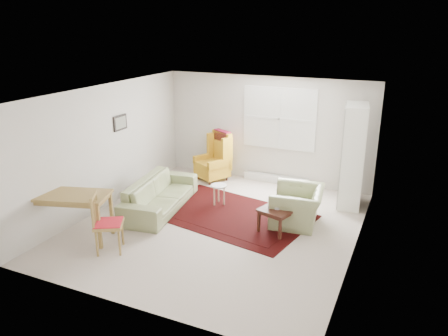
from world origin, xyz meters
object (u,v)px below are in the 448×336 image
at_px(wingback_chair, 212,156).
at_px(cabinet, 353,156).
at_px(desk_chair, 108,223).
at_px(armchair, 297,203).
at_px(coffee_table, 277,220).
at_px(desk, 72,216).
at_px(sofa, 160,189).
at_px(stool, 219,195).

relative_size(wingback_chair, cabinet, 0.56).
bearing_deg(desk_chair, armchair, -76.78).
bearing_deg(coffee_table, cabinet, 61.03).
distance_m(desk, desk_chair, 0.88).
distance_m(armchair, desk, 4.10).
xyz_separation_m(desk, desk_chair, (0.87, -0.08, 0.09)).
distance_m(sofa, stool, 1.24).
xyz_separation_m(sofa, armchair, (2.73, 0.51, -0.03)).
relative_size(sofa, coffee_table, 3.92).
bearing_deg(armchair, cabinet, 141.67).
height_order(coffee_table, desk, desk).
height_order(cabinet, desk_chair, cabinet).
bearing_deg(desk_chair, cabinet, -71.61).
distance_m(armchair, stool, 1.74).
bearing_deg(cabinet, desk_chair, -140.14).
bearing_deg(desk_chair, coffee_table, -81.04).
height_order(stool, desk_chair, desk_chair).
bearing_deg(stool, desk_chair, -108.53).
height_order(stool, cabinet, cabinet).
bearing_deg(sofa, armchair, -87.57).
bearing_deg(desk_chair, wingback_chair, -29.83).
xyz_separation_m(armchair, wingback_chair, (-2.51, 1.50, 0.18)).
relative_size(armchair, desk_chair, 1.04).
height_order(coffee_table, stool, coffee_table).
bearing_deg(cabinet, stool, -163.41).
xyz_separation_m(sofa, desk_chair, (0.16, -1.82, 0.07)).
relative_size(stool, desk, 0.33).
relative_size(coffee_table, desk_chair, 0.54).
bearing_deg(stool, sofa, -145.46).
distance_m(wingback_chair, coffee_table, 3.06).
bearing_deg(armchair, coffee_table, -32.48).
xyz_separation_m(coffee_table, desk, (-3.20, -1.74, 0.20)).
bearing_deg(coffee_table, armchair, 65.29).
relative_size(wingback_chair, desk, 0.89).
xyz_separation_m(coffee_table, cabinet, (1.00, 1.81, 0.83)).
distance_m(sofa, wingback_chair, 2.03).
height_order(wingback_chair, desk_chair, wingback_chair).
xyz_separation_m(stool, desk_chair, (-0.84, -2.52, 0.29)).
bearing_deg(cabinet, coffee_table, -126.60).
bearing_deg(cabinet, sofa, -160.22).
bearing_deg(desk_chair, sofa, -23.98).
xyz_separation_m(sofa, wingback_chair, (0.21, 2.01, 0.15)).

